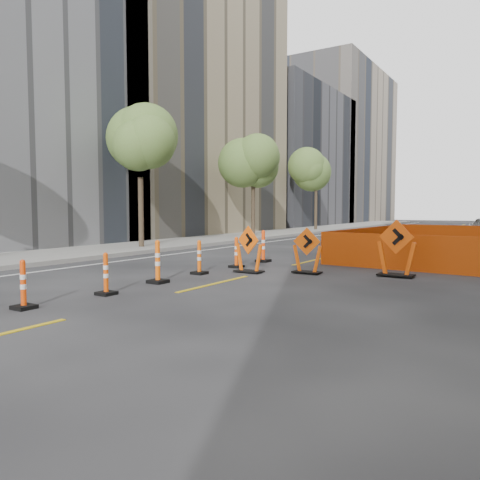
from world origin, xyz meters
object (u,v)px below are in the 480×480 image
Objects in this scene: channelizer_6 at (199,257)px; chevron_sign_center at (307,251)px; channelizer_4 at (106,274)px; chevron_sign_right at (396,248)px; channelizer_8 at (263,246)px; channelizer_7 at (236,252)px; channelizer_3 at (23,284)px; channelizer_5 at (158,262)px; chevron_sign_left at (249,249)px.

channelizer_6 is 0.73× the size of chevron_sign_center.
chevron_sign_right reaches higher than channelizer_4.
channelizer_8 is 5.02m from chevron_sign_right.
channelizer_6 and channelizer_7 have the same top height.
channelizer_8 is (0.05, 3.67, 0.07)m from channelizer_6.
channelizer_3 is 0.86× the size of channelizer_5.
chevron_sign_left is (1.04, 6.56, 0.22)m from channelizer_3.
channelizer_5 is at bearing -90.44° from channelizer_7.
chevron_sign_left reaches higher than channelizer_3.
channelizer_6 is 3.67m from channelizer_8.
chevron_sign_left is 1.71m from chevron_sign_center.
channelizer_8 is (-0.02, 5.50, 0.01)m from channelizer_5.
channelizer_5 is 1.11× the size of channelizer_6.
channelizer_5 is 1.84m from channelizer_6.
channelizer_4 is at bearing -88.78° from channelizer_7.
channelizer_4 is 0.59× the size of chevron_sign_right.
channelizer_5 is at bearing 88.92° from channelizer_3.
chevron_sign_right reaches higher than chevron_sign_left.
chevron_sign_center is at bearing 66.57° from channelizer_4.
chevron_sign_right is (4.73, 6.22, 0.33)m from channelizer_4.
chevron_sign_left is at bearing 80.95° from channelizer_3.
channelizer_5 is 5.50m from channelizer_8.
channelizer_5 is 1.11× the size of channelizer_7.
channelizer_5 is at bearing -130.89° from chevron_sign_center.
chevron_sign_center is at bearing -156.39° from chevron_sign_right.
channelizer_8 reaches higher than channelizer_6.
channelizer_7 is 0.73× the size of chevron_sign_center.
channelizer_3 is at bearing -84.33° from chevron_sign_left.
channelizer_5 is at bearing -132.07° from chevron_sign_right.
channelizer_4 is 0.70× the size of chevron_sign_center.
chevron_sign_right is at bearing 35.71° from chevron_sign_left.
chevron_sign_left reaches higher than channelizer_6.
channelizer_8 is at bearing 91.40° from channelizer_7.
channelizer_8 is 3.15m from chevron_sign_center.
chevron_sign_left reaches higher than channelizer_7.
channelizer_7 is at bearing -165.60° from chevron_sign_right.
chevron_sign_left is at bearing -69.22° from channelizer_8.
chevron_sign_right is at bearing 41.97° from channelizer_5.
channelizer_8 is (-0.04, 1.83, 0.07)m from channelizer_7.
chevron_sign_right is (4.85, 0.72, 0.30)m from channelizer_7.
channelizer_5 is (0.07, 3.67, 0.08)m from channelizer_3.
channelizer_6 is at bearing -119.92° from chevron_sign_left.
channelizer_7 is 0.88× the size of channelizer_8.
channelizer_7 is 0.71× the size of chevron_sign_left.
channelizer_8 is at bearing 125.49° from chevron_sign_left.
channelizer_7 reaches higher than channelizer_3.
channelizer_8 is at bearing 90.17° from channelizer_5.
channelizer_5 is at bearing -87.91° from channelizer_6.
chevron_sign_center is (2.49, -0.03, 0.18)m from channelizer_7.
channelizer_3 is at bearing -90.02° from channelizer_6.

